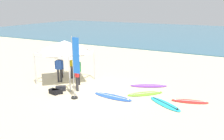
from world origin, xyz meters
name	(u,v)px	position (x,y,z in m)	size (l,w,h in m)	color
ground_plane	(95,92)	(0.00, 0.00, 0.00)	(80.00, 80.00, 0.00)	beige
sea	(192,34)	(0.00, 31.74, 0.05)	(80.00, 36.00, 0.10)	#386B84
canopy_tent	(65,46)	(-2.67, 0.70, 2.39)	(2.83, 2.83, 2.75)	#B7B7BC
surfboard_purple	(149,86)	(2.47, 2.38, 0.04)	(2.34, 1.59, 0.19)	purple
surfboard_red	(190,101)	(5.21, 1.03, 0.04)	(1.95, 1.00, 0.19)	red
surfboard_lime	(145,94)	(2.76, 0.99, 0.04)	(1.94, 1.87, 0.19)	#7AD12D
surfboard_blue	(113,97)	(1.33, -0.29, 0.04)	(2.39, 0.78, 0.19)	blue
surfboard_cyan	(165,104)	(4.16, 0.09, 0.04)	(2.13, 1.63, 0.19)	#23B2CC
person_blue	(59,68)	(-3.00, 0.43, 0.99)	(0.48, 0.38, 1.71)	#2D2D33
person_yellow	(72,64)	(-2.79, 1.52, 0.99)	(0.24, 0.55, 1.71)	#383842
person_grey	(61,64)	(-3.56, 1.32, 0.99)	(0.38, 0.48, 1.71)	black
person_green	(78,70)	(-1.64, 0.58, 0.99)	(0.55, 0.25, 1.71)	black
person_red	(77,75)	(-1.02, -0.34, 0.99)	(0.41, 0.42, 1.71)	#2D2D33
banner_flag	(75,71)	(-0.33, -1.41, 1.57)	(0.60, 0.36, 3.40)	#99999E
gear_bag_near_tent	(61,89)	(-1.88, -0.84, 0.14)	(0.60, 0.32, 0.28)	#232328
gear_bag_by_pole	(57,91)	(-1.73, -1.30, 0.14)	(0.60, 0.32, 0.28)	black
gear_bag_on_sand	(54,92)	(-1.88, -1.42, 0.14)	(0.60, 0.32, 0.28)	black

